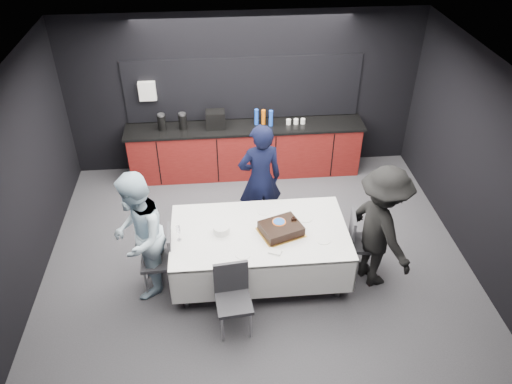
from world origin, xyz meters
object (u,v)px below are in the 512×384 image
(party_table, at_px, (259,239))
(chair_left, at_px, (163,256))
(chair_right, at_px, (359,238))
(person_right, at_px, (381,228))
(plate_stack, at_px, (221,229))
(chair_near, at_px, (233,293))
(champagne_flute, at_px, (178,230))
(person_center, at_px, (260,180))
(person_left, at_px, (138,237))
(cake_assembly, at_px, (281,229))

(party_table, relative_size, chair_left, 2.51)
(chair_right, distance_m, person_right, 0.46)
(plate_stack, distance_m, chair_near, 0.90)
(plate_stack, distance_m, champagne_flute, 0.56)
(chair_near, xyz_separation_m, person_center, (0.51, 1.85, 0.36))
(person_left, bearing_deg, person_center, 127.60)
(plate_stack, height_order, chair_right, chair_right)
(champagne_flute, relative_size, person_center, 0.12)
(chair_left, height_order, chair_right, same)
(chair_right, bearing_deg, chair_left, -177.64)
(person_right, bearing_deg, plate_stack, 64.16)
(party_table, height_order, chair_left, chair_left)
(person_center, xyz_separation_m, person_left, (-1.65, -1.13, 0.00))
(party_table, distance_m, chair_left, 1.28)
(cake_assembly, relative_size, chair_left, 0.71)
(chair_near, distance_m, person_left, 1.39)
(person_left, height_order, person_right, person_left)
(person_center, relative_size, person_left, 1.00)
(person_left, bearing_deg, chair_near, 60.96)
(cake_assembly, relative_size, plate_stack, 3.08)
(cake_assembly, xyz_separation_m, champagne_flute, (-1.32, -0.03, 0.09))
(chair_right, relative_size, person_center, 0.51)
(chair_left, relative_size, person_left, 0.51)
(champagne_flute, bearing_deg, person_right, -2.79)
(cake_assembly, height_order, person_left, person_left)
(person_left, bearing_deg, chair_left, 97.15)
(plate_stack, xyz_separation_m, person_center, (0.60, 1.00, 0.07))
(chair_right, height_order, person_left, person_left)
(cake_assembly, bearing_deg, champagne_flute, -178.80)
(plate_stack, xyz_separation_m, chair_left, (-0.78, -0.11, -0.30))
(champagne_flute, bearing_deg, chair_right, 2.36)
(chair_right, bearing_deg, chair_near, -154.55)
(chair_right, xyz_separation_m, person_right, (0.18, -0.23, 0.36))
(champagne_flute, distance_m, chair_left, 0.47)
(party_table, bearing_deg, plate_stack, 178.25)
(person_right, bearing_deg, cake_assembly, 63.64)
(champagne_flute, distance_m, person_center, 1.59)
(champagne_flute, xyz_separation_m, person_center, (1.15, 1.10, -0.04))
(chair_right, bearing_deg, person_right, -51.73)
(person_right, bearing_deg, champagne_flute, 67.73)
(party_table, bearing_deg, chair_right, 0.52)
(chair_left, distance_m, person_right, 2.85)
(cake_assembly, relative_size, person_center, 0.36)
(plate_stack, height_order, person_left, person_left)
(party_table, height_order, cake_assembly, cake_assembly)
(chair_near, height_order, person_left, person_left)
(cake_assembly, relative_size, chair_right, 0.71)
(chair_left, relative_size, chair_right, 1.00)
(chair_left, bearing_deg, champagne_flute, 2.36)
(cake_assembly, relative_size, champagne_flute, 2.92)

